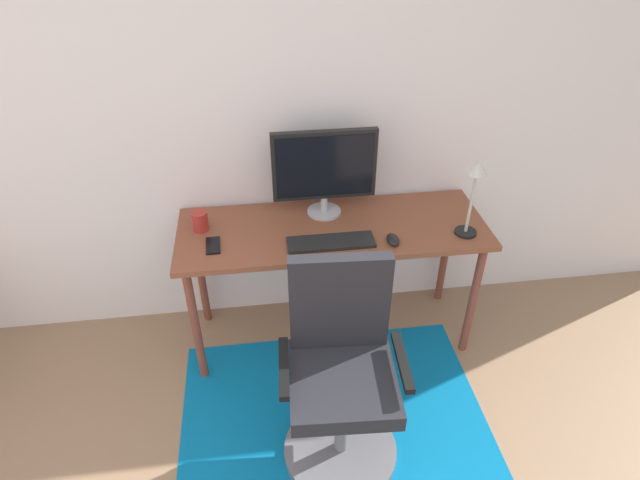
{
  "coord_description": "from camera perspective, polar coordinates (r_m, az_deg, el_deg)",
  "views": [
    {
      "loc": [
        0.04,
        -0.36,
        2.25
      ],
      "look_at": [
        0.3,
        1.6,
        0.86
      ],
      "focal_mm": 29.28,
      "sensor_mm": 36.0,
      "label": 1
    }
  ],
  "objects": [
    {
      "name": "coffee_cup",
      "position": [
        2.7,
        -12.98,
        2.03
      ],
      "size": [
        0.08,
        0.08,
        0.1
      ],
      "primitive_type": "cylinder",
      "color": "#A22A25",
      "rests_on": "desk"
    },
    {
      "name": "desk",
      "position": [
        2.73,
        1.38,
        0.05
      ],
      "size": [
        1.59,
        0.57,
        0.76
      ],
      "color": "brown",
      "rests_on": "ground"
    },
    {
      "name": "monitor",
      "position": [
        2.67,
        0.48,
        7.86
      ],
      "size": [
        0.53,
        0.18,
        0.47
      ],
      "color": "#B2B2B7",
      "rests_on": "desk"
    },
    {
      "name": "computer_mouse",
      "position": [
        2.59,
        7.98,
        0.04
      ],
      "size": [
        0.06,
        0.1,
        0.03
      ],
      "primitive_type": "ellipsoid",
      "color": "black",
      "rests_on": "desk"
    },
    {
      "name": "desk_lamp",
      "position": [
        2.6,
        16.52,
        5.67
      ],
      "size": [
        0.11,
        0.11,
        0.4
      ],
      "color": "black",
      "rests_on": "desk"
    },
    {
      "name": "wall_back",
      "position": [
        2.73,
        -8.26,
        14.37
      ],
      "size": [
        6.0,
        0.1,
        2.6
      ],
      "primitive_type": "cube",
      "color": "white",
      "rests_on": "ground"
    },
    {
      "name": "cell_phone",
      "position": [
        2.59,
        -11.61,
        -0.59
      ],
      "size": [
        0.07,
        0.14,
        0.01
      ],
      "primitive_type": "cube",
      "rotation": [
        0.0,
        0.0,
        0.04
      ],
      "color": "black",
      "rests_on": "desk"
    },
    {
      "name": "office_chair",
      "position": [
        2.36,
        2.32,
        -15.62
      ],
      "size": [
        0.54,
        0.53,
        1.02
      ],
      "rotation": [
        0.0,
        0.0,
        -0.06
      ],
      "color": "slate",
      "rests_on": "ground"
    },
    {
      "name": "keyboard",
      "position": [
        2.56,
        1.19,
        -0.24
      ],
      "size": [
        0.43,
        0.13,
        0.02
      ],
      "primitive_type": "cube",
      "color": "black",
      "rests_on": "desk"
    },
    {
      "name": "area_rug",
      "position": [
        2.73,
        1.85,
        -20.46
      ],
      "size": [
        1.52,
        1.34,
        0.01
      ],
      "primitive_type": "cube",
      "color": "#09689F",
      "rests_on": "ground"
    }
  ]
}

